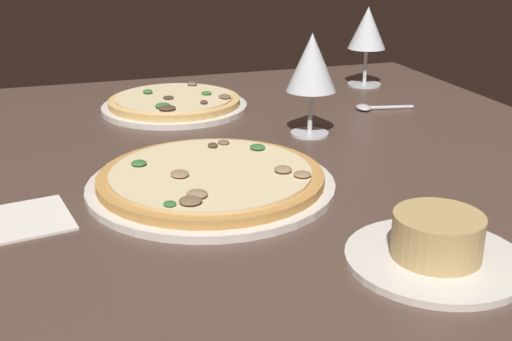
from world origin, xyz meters
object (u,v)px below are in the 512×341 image
at_px(wine_glass_far, 312,65).
at_px(spoon, 371,107).
at_px(pizza_side, 175,103).
at_px(wine_glass_near, 367,31).
at_px(ramekin_on_saucer, 436,245).
at_px(pizza_main, 211,180).

distance_m(wine_glass_far, spoon, 0.23).
height_order(pizza_side, wine_glass_near, wine_glass_near).
distance_m(wine_glass_near, spoon, 0.23).
bearing_deg(wine_glass_near, ramekin_on_saucer, -21.44).
height_order(pizza_main, pizza_side, same).
bearing_deg(pizza_main, ramekin_on_saucer, 32.57).
distance_m(pizza_side, spoon, 0.37).
relative_size(ramekin_on_saucer, spoon, 1.65).
bearing_deg(spoon, wine_glass_near, 156.98).
bearing_deg(ramekin_on_saucer, wine_glass_near, 158.56).
relative_size(pizza_side, wine_glass_near, 1.63).
bearing_deg(wine_glass_near, spoon, -23.02).
height_order(ramekin_on_saucer, wine_glass_far, wine_glass_far).
distance_m(ramekin_on_saucer, spoon, 0.60).
relative_size(ramekin_on_saucer, wine_glass_near, 1.11).
bearing_deg(spoon, pizza_side, -107.85).
relative_size(pizza_side, spoon, 2.42).
relative_size(pizza_side, ramekin_on_saucer, 1.47).
height_order(wine_glass_far, spoon, wine_glass_far).
bearing_deg(spoon, pizza_main, -52.80).
relative_size(pizza_side, wine_glass_far, 1.63).
bearing_deg(wine_glass_far, pizza_side, -140.59).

